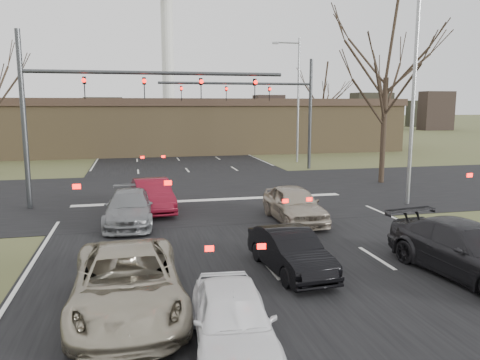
% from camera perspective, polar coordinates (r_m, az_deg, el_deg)
% --- Properties ---
extents(ground, '(360.00, 360.00, 0.00)m').
position_cam_1_polar(ground, '(11.41, 7.87, -15.49)').
color(ground, '#4D542D').
rests_on(ground, ground).
extents(road_main, '(14.00, 300.00, 0.02)m').
position_cam_1_polar(road_main, '(69.93, -9.80, 5.19)').
color(road_main, black).
rests_on(road_main, ground).
extents(road_cross, '(200.00, 14.00, 0.02)m').
position_cam_1_polar(road_cross, '(25.40, -4.14, -1.56)').
color(road_cross, black).
rests_on(road_cross, ground).
extents(building, '(42.40, 10.40, 5.30)m').
position_cam_1_polar(building, '(48.06, -6.02, 6.67)').
color(building, olive).
rests_on(building, ground).
extents(mast_arm_near, '(12.12, 0.24, 8.00)m').
position_cam_1_polar(mast_arm_near, '(22.72, -16.83, 9.63)').
color(mast_arm_near, '#383A3D').
rests_on(mast_arm_near, ground).
extents(mast_arm_far, '(11.12, 0.24, 8.00)m').
position_cam_1_polar(mast_arm_far, '(34.15, 4.11, 9.63)').
color(mast_arm_far, '#383A3D').
rests_on(mast_arm_far, ground).
extents(streetlight_right_near, '(2.34, 0.25, 10.00)m').
position_cam_1_polar(streetlight_right_near, '(23.36, 20.08, 10.71)').
color(streetlight_right_near, gray).
rests_on(streetlight_right_near, ground).
extents(streetlight_right_far, '(2.34, 0.25, 10.00)m').
position_cam_1_polar(streetlight_right_far, '(38.94, 6.87, 10.37)').
color(streetlight_right_far, gray).
rests_on(streetlight_right_far, ground).
extents(tree_right_near, '(6.90, 6.90, 11.50)m').
position_cam_1_polar(tree_right_near, '(29.89, 17.63, 16.77)').
color(tree_right_near, black).
rests_on(tree_right_near, ground).
extents(tree_right_far, '(5.40, 5.40, 9.00)m').
position_cam_1_polar(tree_right_far, '(48.50, 10.11, 11.68)').
color(tree_right_far, black).
rests_on(tree_right_far, ground).
extents(car_silver_suv, '(2.57, 5.38, 1.48)m').
position_cam_1_polar(car_silver_suv, '(11.20, -13.57, -12.04)').
color(car_silver_suv, '#A29983').
rests_on(car_silver_suv, ground).
extents(car_white_sedan, '(1.87, 3.95, 1.31)m').
position_cam_1_polar(car_white_sedan, '(9.42, -0.87, -16.58)').
color(car_white_sedan, white).
rests_on(car_white_sedan, ground).
extents(car_black_hatch, '(1.66, 3.87, 1.24)m').
position_cam_1_polar(car_black_hatch, '(13.53, 6.16, -8.62)').
color(car_black_hatch, black).
rests_on(car_black_hatch, ground).
extents(car_charcoal_sedan, '(2.78, 5.37, 1.49)m').
position_cam_1_polar(car_charcoal_sedan, '(14.54, 26.08, -7.75)').
color(car_charcoal_sedan, black).
rests_on(car_charcoal_sedan, ground).
extents(car_grey_ahead, '(2.08, 4.65, 1.32)m').
position_cam_1_polar(car_grey_ahead, '(19.24, -13.32, -3.31)').
color(car_grey_ahead, slate).
rests_on(car_grey_ahead, ground).
extents(car_red_ahead, '(1.92, 4.44, 1.42)m').
position_cam_1_polar(car_red_ahead, '(21.37, -10.62, -1.85)').
color(car_red_ahead, maroon).
rests_on(car_red_ahead, ground).
extents(car_silver_ahead, '(1.77, 4.32, 1.47)m').
position_cam_1_polar(car_silver_ahead, '(19.18, 6.63, -2.94)').
color(car_silver_ahead, '#A69986').
rests_on(car_silver_ahead, ground).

